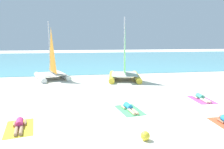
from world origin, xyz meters
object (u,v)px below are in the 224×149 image
Objects in this scene: sailboat_white at (52,71)px; towel_leftmost at (19,128)px; sunbather_leftmost at (19,125)px; beach_ball at (145,136)px; sailboat_yellow at (124,71)px; sunbather_rightmost at (201,97)px; towel_center_left at (130,110)px; towel_rightmost at (202,100)px; sunbather_center_left at (129,107)px.

towel_leftmost is at bearing -109.41° from sailboat_white.
sailboat_white is 11.29m from sunbather_leftmost.
sailboat_yellow is at bearing 80.80° from beach_ball.
sunbather_leftmost and sunbather_rightmost have the same top height.
sailboat_yellow is 6.93m from sailboat_white.
sailboat_yellow is 1.07× the size of sailboat_white.
towel_leftmost is 1.00× the size of towel_center_left.
towel_rightmost is at bearing -55.39° from sailboat_yellow.
sunbather_center_left is at bearing -163.36° from sunbather_rightmost.
sailboat_yellow is at bearing 118.13° from sunbather_rightmost.
beach_ball is (4.87, -13.24, -0.64)m from sailboat_white.
sunbather_center_left is at bearing 4.33° from sunbather_leftmost.
towel_leftmost and towel_center_left have the same top height.
sailboat_white is 13.36m from towel_rightmost.
towel_leftmost is at bearing -161.80° from sunbather_rightmost.
sunbather_center_left is 4.50× the size of beach_ball.
sunbather_leftmost is 0.82× the size of towel_center_left.
sunbather_rightmost is (4.94, 1.15, 0.00)m from sunbather_center_left.
sunbather_leftmost reaches higher than towel_rightmost.
sunbather_center_left and sunbather_rightmost have the same top height.
sunbather_leftmost is 1.00× the size of sunbather_rightmost.
sunbather_leftmost is at bearing 101.04° from towel_leftmost.
sunbather_center_left is at bearing -167.67° from towel_rightmost.
towel_rightmost is at bearing 40.75° from beach_ball.
sailboat_yellow is 16.75× the size of beach_ball.
sunbather_leftmost is at bearing -165.34° from towel_center_left.
towel_leftmost is (-6.81, -9.83, -0.86)m from sailboat_yellow.
towel_leftmost is at bearing -114.40° from sailboat_yellow.
sunbather_leftmost is 5.30m from beach_ball.
beach_ball reaches higher than sunbather_rightmost.
beach_ball reaches higher than towel_rightmost.
sunbather_rightmost is (0.00, 0.07, 0.13)m from towel_rightmost.
towel_center_left is at bearing 85.61° from beach_ball.
towel_rightmost is at bearing 13.08° from towel_center_left.
sunbather_center_left is (5.11, -9.85, -0.68)m from sailboat_white.
sailboat_yellow is at bearing 44.03° from sunbather_leftmost.
sailboat_yellow is 3.07× the size of towel_leftmost.
sunbather_rightmost is (4.93, 1.21, 0.13)m from towel_center_left.
sunbather_rightmost is at bearing 4.31° from sunbather_center_left.
sailboat_yellow is at bearing 78.93° from towel_center_left.
beach_ball is (-1.90, -11.73, -0.70)m from sailboat_yellow.
sunbather_leftmost reaches higher than towel_leftmost.
sailboat_white is 2.86× the size of towel_rightmost.
sailboat_white reaches higher than sunbather_center_left.
beach_ball is (-5.18, -4.46, 0.17)m from towel_rightmost.
towel_leftmost is 1.22× the size of sunbather_leftmost.
towel_leftmost is 1.21× the size of sunbather_rightmost.
sailboat_yellow is 11.99m from towel_leftmost.
sunbather_rightmost is (10.05, -8.71, -0.68)m from sailboat_white.
towel_leftmost is 1.00× the size of towel_rightmost.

